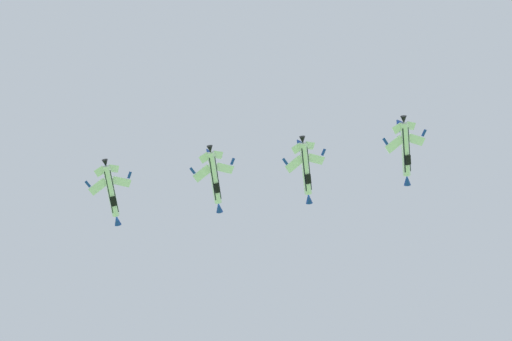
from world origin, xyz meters
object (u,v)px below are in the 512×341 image
Objects in this scene: fighter_jet_lead at (111,192)px; fighter_jet_right_wing at (306,170)px; fighter_jet_left_wing at (215,179)px; fighter_jet_left_outer at (405,151)px.

fighter_jet_lead is 44.28m from fighter_jet_right_wing.
fighter_jet_left_outer is (35.63, 23.44, -1.55)m from fighter_jet_left_wing.
fighter_jet_lead reaches higher than fighter_jet_left_outer.
fighter_jet_right_wing is 22.28m from fighter_jet_left_outer.
fighter_jet_left_outer is (55.10, 37.01, -1.95)m from fighter_jet_lead.
fighter_jet_lead is 1.00× the size of fighter_jet_left_wing.
fighter_jet_left_wing is 1.00× the size of fighter_jet_right_wing.
fighter_jet_right_wing is 1.00× the size of fighter_jet_left_outer.
fighter_jet_lead is 23.74m from fighter_jet_left_wing.
fighter_jet_lead is 66.41m from fighter_jet_left_outer.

